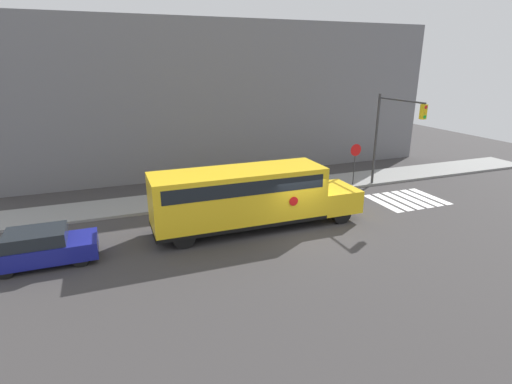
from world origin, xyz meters
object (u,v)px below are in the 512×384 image
(school_bus, at_px, (248,195))
(traffic_light, at_px, (390,128))
(stop_sign, at_px, (355,158))
(parked_car, at_px, (43,247))

(school_bus, xyz_separation_m, traffic_light, (10.16, 2.61, 2.25))
(school_bus, relative_size, traffic_light, 1.75)
(traffic_light, bearing_deg, school_bus, -165.59)
(stop_sign, bearing_deg, traffic_light, -45.63)
(school_bus, height_order, parked_car, school_bus)
(school_bus, distance_m, traffic_light, 10.73)
(traffic_light, bearing_deg, stop_sign, 134.37)
(stop_sign, xyz_separation_m, traffic_light, (1.37, -1.40, 2.05))
(parked_car, bearing_deg, school_bus, 3.04)
(stop_sign, bearing_deg, school_bus, -155.44)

